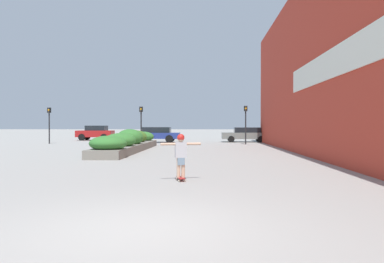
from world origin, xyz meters
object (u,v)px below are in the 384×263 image
object	(u,v)px
skateboarder	(181,151)
car_center_left	(155,134)
traffic_light_right	(246,118)
traffic_light_far_left	(49,119)
skateboard	(181,178)
car_leftmost	(246,134)
car_center_right	(316,134)
traffic_light_left	(141,118)
car_rightmost	(96,133)

from	to	relation	value
skateboarder	car_center_left	bearing A→B (deg)	85.84
traffic_light_right	traffic_light_far_left	size ratio (longest dim) A/B	1.03
skateboard	car_leftmost	bearing A→B (deg)	66.28
skateboard	skateboarder	distance (m)	0.78
car_center_left	car_center_right	distance (m)	15.78
traffic_light_left	traffic_light_far_left	distance (m)	8.16
car_center_right	traffic_light_right	size ratio (longest dim) A/B	1.20
traffic_light_far_left	skateboarder	bearing A→B (deg)	-58.47
traffic_light_far_left	skateboard	bearing A→B (deg)	-58.47
skateboarder	car_rightmost	xyz separation A→B (m)	(-11.30, 28.92, -0.02)
car_rightmost	traffic_light_far_left	distance (m)	7.97
skateboarder	car_leftmost	bearing A→B (deg)	66.28
car_center_right	car_leftmost	bearing A→B (deg)	101.10
skateboard	car_center_right	world-z (taller)	car_center_right
skateboarder	traffic_light_far_left	bearing A→B (deg)	107.62
car_center_right	traffic_light_right	xyz separation A→B (m)	(-7.48, -5.85, 1.45)
skateboard	traffic_light_left	distance (m)	21.48
traffic_light_left	traffic_light_right	world-z (taller)	traffic_light_right
traffic_light_right	traffic_light_far_left	world-z (taller)	traffic_light_right
skateboard	car_center_left	world-z (taller)	car_center_left
car_center_right	skateboarder	bearing A→B (deg)	156.89
skateboarder	car_center_right	size ratio (longest dim) A/B	0.32
car_center_right	traffic_light_left	size ratio (longest dim) A/B	1.22
skateboard	car_rightmost	world-z (taller)	car_rightmost
skateboard	traffic_light_left	size ratio (longest dim) A/B	0.19
traffic_light_far_left	traffic_light_left	bearing A→B (deg)	-3.22
car_center_left	traffic_light_right	xyz separation A→B (m)	(8.09, -3.29, 1.45)
skateboard	traffic_light_right	bearing A→B (deg)	65.43
skateboard	car_rightmost	bearing A→B (deg)	97.42
skateboarder	traffic_light_far_left	distance (m)	24.99
car_center_left	skateboard	bearing A→B (deg)	-170.25
skateboard	skateboarder	xyz separation A→B (m)	(-0.00, -0.00, 0.78)
skateboard	car_leftmost	size ratio (longest dim) A/B	0.13
traffic_light_right	car_center_right	bearing A→B (deg)	38.04
car_center_left	traffic_light_right	size ratio (longest dim) A/B	1.43
car_center_right	traffic_light_far_left	distance (m)	25.11
car_center_left	skateboarder	bearing A→B (deg)	-170.25
skateboarder	car_center_right	distance (m)	29.08
car_leftmost	traffic_light_far_left	xyz separation A→B (m)	(-17.44, -4.10, 1.43)
skateboard	traffic_light_far_left	xyz separation A→B (m)	(-13.05, 21.27, 2.10)
skateboard	traffic_light_right	size ratio (longest dim) A/B	0.19
skateboarder	car_leftmost	world-z (taller)	car_leftmost
traffic_light_right	traffic_light_left	bearing A→B (deg)	-179.46
traffic_light_right	car_rightmost	bearing A→B (deg)	152.19
skateboard	traffic_light_left	bearing A→B (deg)	89.35
traffic_light_far_left	car_center_left	bearing A→B (deg)	18.12
skateboarder	traffic_light_left	xyz separation A→B (m)	(-4.91, 20.81, 1.35)
car_rightmost	traffic_light_far_left	bearing A→B (deg)	167.10
car_center_left	car_rightmost	world-z (taller)	car_rightmost
skateboard	car_rightmost	xyz separation A→B (m)	(-11.30, 28.92, 0.77)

